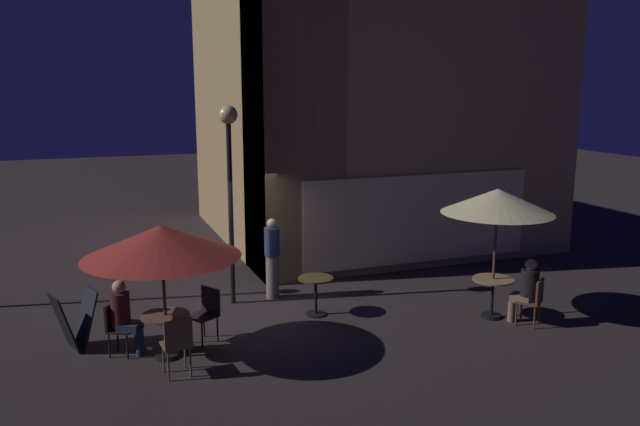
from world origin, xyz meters
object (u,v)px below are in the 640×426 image
cafe_chair_1 (177,341)px  patron_seated_0 (124,313)px  cafe_table_2 (316,289)px  patio_umbrella_0 (162,242)px  cafe_chair_0 (116,324)px  cafe_table_0 (166,325)px  cafe_table_1 (493,288)px  patron_standing_2 (272,258)px  patio_umbrella_1 (497,202)px  cafe_chair_2 (207,309)px  cafe_chair_3 (534,298)px  patron_seated_1 (526,288)px  street_lamp_near_corner (229,158)px  menu_sandwich_board (75,320)px

cafe_chair_1 → patron_seated_0: bearing=26.1°
cafe_table_2 → patio_umbrella_0: 3.41m
cafe_chair_0 → cafe_chair_1: (0.81, -1.20, 0.06)m
cafe_table_0 → cafe_chair_1: (0.07, -0.79, 0.03)m
cafe_table_1 → patron_standing_2: size_ratio=0.46×
cafe_chair_0 → cafe_table_0: bearing=-0.0°
cafe_table_1 → cafe_table_2: bearing=157.0°
patio_umbrella_1 → cafe_chair_2: patio_umbrella_1 is taller
cafe_chair_3 → patron_standing_2: (-4.03, 3.20, 0.32)m
cafe_table_2 → patio_umbrella_0: bearing=-161.4°
patio_umbrella_1 → cafe_chair_0: bearing=173.9°
cafe_chair_2 → patio_umbrella_0: bearing=0.0°
patio_umbrella_1 → patron_seated_0: size_ratio=1.96×
patron_seated_0 → cafe_chair_2: bearing=33.5°
patron_seated_1 → patron_standing_2: size_ratio=0.74×
street_lamp_near_corner → patio_umbrella_1: bearing=-29.8°
cafe_table_1 → cafe_chair_2: (-5.29, 0.77, -0.01)m
cafe_chair_2 → cafe_chair_3: cafe_chair_2 is taller
cafe_table_0 → patron_seated_1: patron_seated_1 is taller
patron_standing_2 → street_lamp_near_corner: bearing=84.0°
cafe_table_1 → patio_umbrella_1: size_ratio=0.31×
cafe_chair_2 → patron_seated_0: (-1.36, -0.11, 0.15)m
cafe_table_2 → cafe_chair_0: 3.73m
cafe_table_0 → patron_seated_1: size_ratio=0.62×
cafe_table_2 → patio_umbrella_1: (3.09, -1.31, 1.72)m
cafe_chair_0 → cafe_chair_3: (7.23, -1.35, 0.01)m
patron_seated_0 → patron_seated_1: bearing=19.4°
cafe_chair_1 → cafe_chair_2: (0.67, 1.24, -0.01)m
menu_sandwich_board → cafe_table_0: bearing=-51.7°
cafe_chair_1 → patron_seated_0: patron_seated_0 is taller
cafe_table_0 → cafe_table_1: 6.04m
cafe_chair_1 → patron_seated_0: 1.33m
menu_sandwich_board → cafe_chair_2: menu_sandwich_board is taller
patio_umbrella_0 → patron_standing_2: patio_umbrella_0 is taller
menu_sandwich_board → patron_standing_2: bearing=0.6°
patio_umbrella_0 → cafe_chair_1: (0.07, -0.79, -1.36)m
patron_seated_0 → patio_umbrella_1: bearing=23.2°
cafe_chair_1 → patio_umbrella_1: bearing=-90.6°
menu_sandwich_board → cafe_table_2: (4.32, 0.11, 0.02)m
cafe_chair_0 → patron_seated_1: bearing=19.1°
cafe_table_2 → patron_seated_1: 3.91m
menu_sandwich_board → cafe_table_2: 4.32m
patio_umbrella_1 → cafe_chair_1: patio_umbrella_1 is taller
cafe_table_2 → cafe_chair_3: cafe_chair_3 is taller
cafe_chair_0 → patron_standing_2: (3.19, 1.85, 0.33)m
patron_seated_0 → street_lamp_near_corner: bearing=69.1°
cafe_table_2 → cafe_chair_3: bearing=-28.6°
cafe_table_1 → patio_umbrella_1: bearing=-26.6°
cafe_chair_3 → patio_umbrella_1: bearing=0.0°
street_lamp_near_corner → cafe_table_2: size_ratio=5.32×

